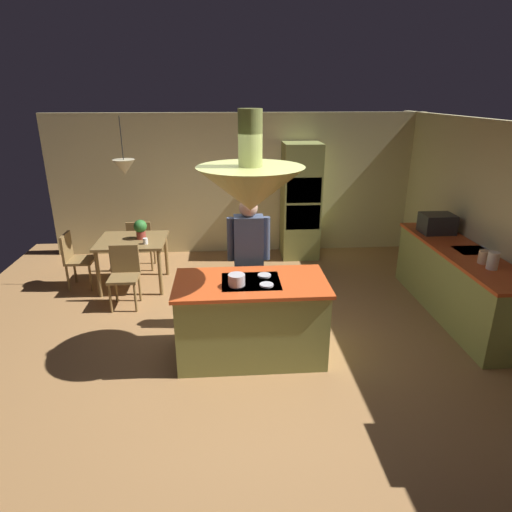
{
  "coord_description": "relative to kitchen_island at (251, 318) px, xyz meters",
  "views": [
    {
      "loc": [
        -0.27,
        -4.59,
        2.87
      ],
      "look_at": [
        0.1,
        0.4,
        1.0
      ],
      "focal_mm": 30.73,
      "sensor_mm": 36.0,
      "label": 1
    }
  ],
  "objects": [
    {
      "name": "range_hood",
      "position": [
        0.0,
        0.0,
        1.51
      ],
      "size": [
        1.1,
        1.1,
        1.0
      ],
      "color": "#8C934C"
    },
    {
      "name": "microwave_on_counter",
      "position": [
        2.84,
        1.58,
        0.6
      ],
      "size": [
        0.46,
        0.36,
        0.28
      ],
      "primitive_type": "cube",
      "color": "#232326",
      "rests_on": "counter_run_right"
    },
    {
      "name": "chair_facing_island",
      "position": [
        -1.7,
        1.43,
        0.03
      ],
      "size": [
        0.4,
        0.4,
        0.87
      ],
      "color": "olive",
      "rests_on": "ground"
    },
    {
      "name": "canister_sugar",
      "position": [
        2.84,
        0.33,
        0.54
      ],
      "size": [
        0.13,
        0.13,
        0.16
      ],
      "primitive_type": "cylinder",
      "color": "#E0B78C",
      "rests_on": "counter_run_right"
    },
    {
      "name": "chair_by_back_wall",
      "position": [
        -1.7,
        2.77,
        0.03
      ],
      "size": [
        0.4,
        0.4,
        0.87
      ],
      "rotation": [
        0.0,
        0.0,
        3.14
      ],
      "color": "olive",
      "rests_on": "ground"
    },
    {
      "name": "wall_back",
      "position": [
        0.0,
        3.65,
        0.81
      ],
      "size": [
        6.8,
        0.1,
        2.55
      ],
      "primitive_type": "cube",
      "color": "beige",
      "rests_on": "ground"
    },
    {
      "name": "dining_table",
      "position": [
        -1.7,
        2.1,
        0.19
      ],
      "size": [
        1.02,
        0.91,
        0.76
      ],
      "color": "olive",
      "rests_on": "ground"
    },
    {
      "name": "ground",
      "position": [
        0.0,
        0.2,
        -0.47
      ],
      "size": [
        8.16,
        8.16,
        0.0
      ],
      "primitive_type": "plane",
      "color": "#9E7042"
    },
    {
      "name": "cooking_pot_on_cooktop",
      "position": [
        -0.16,
        -0.13,
        0.54
      ],
      "size": [
        0.18,
        0.18,
        0.12
      ],
      "primitive_type": "cylinder",
      "color": "#B2B2B7",
      "rests_on": "kitchen_island"
    },
    {
      "name": "oven_tower",
      "position": [
        1.1,
        3.24,
        0.56
      ],
      "size": [
        0.66,
        0.62,
        2.07
      ],
      "color": "#8C934C",
      "rests_on": "ground"
    },
    {
      "name": "chair_at_corner",
      "position": [
        -2.59,
        2.1,
        0.03
      ],
      "size": [
        0.4,
        0.4,
        0.87
      ],
      "rotation": [
        0.0,
        0.0,
        1.57
      ],
      "color": "olive",
      "rests_on": "ground"
    },
    {
      "name": "wall_right",
      "position": [
        3.25,
        0.6,
        0.81
      ],
      "size": [
        0.1,
        7.2,
        2.55
      ],
      "primitive_type": "cube",
      "color": "beige",
      "rests_on": "ground"
    },
    {
      "name": "person_at_island",
      "position": [
        0.02,
        0.71,
        0.5
      ],
      "size": [
        0.53,
        0.23,
        1.69
      ],
      "color": "tan",
      "rests_on": "ground"
    },
    {
      "name": "counter_run_right",
      "position": [
        2.84,
        0.8,
        0.0
      ],
      "size": [
        0.73,
        2.63,
        0.93
      ],
      "color": "#8C934C",
      "rests_on": "ground"
    },
    {
      "name": "cup_on_table",
      "position": [
        -1.45,
        1.87,
        0.34
      ],
      "size": [
        0.07,
        0.07,
        0.09
      ],
      "primitive_type": "cylinder",
      "color": "white",
      "rests_on": "dining_table"
    },
    {
      "name": "canister_flour",
      "position": [
        2.84,
        0.15,
        0.57
      ],
      "size": [
        0.13,
        0.13,
        0.21
      ],
      "primitive_type": "cylinder",
      "color": "silver",
      "rests_on": "counter_run_right"
    },
    {
      "name": "potted_plant_on_table",
      "position": [
        -1.56,
        2.13,
        0.46
      ],
      "size": [
        0.2,
        0.2,
        0.3
      ],
      "color": "#99382D",
      "rests_on": "dining_table"
    },
    {
      "name": "kitchen_island",
      "position": [
        0.0,
        0.0,
        0.0
      ],
      "size": [
        1.69,
        0.89,
        0.95
      ],
      "color": "#8C934C",
      "rests_on": "ground"
    },
    {
      "name": "pendant_light_over_table",
      "position": [
        -1.7,
        2.1,
        1.39
      ],
      "size": [
        0.32,
        0.32,
        0.82
      ],
      "color": "beige"
    }
  ]
}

